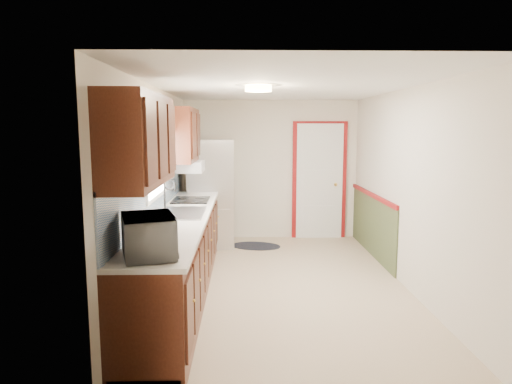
{
  "coord_description": "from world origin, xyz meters",
  "views": [
    {
      "loc": [
        -0.46,
        -5.41,
        1.92
      ],
      "look_at": [
        -0.32,
        0.09,
        1.15
      ],
      "focal_mm": 32.0,
      "sensor_mm": 36.0,
      "label": 1
    }
  ],
  "objects": [
    {
      "name": "ceiling_fixture",
      "position": [
        -0.3,
        -0.2,
        2.36
      ],
      "size": [
        0.3,
        0.3,
        0.06
      ],
      "primitive_type": "cylinder",
      "color": "#FFD88C",
      "rests_on": "room_shell"
    },
    {
      "name": "rug",
      "position": [
        -0.27,
        1.87,
        0.01
      ],
      "size": [
        0.91,
        0.7,
        0.01
      ],
      "primitive_type": "ellipsoid",
      "rotation": [
        0.0,
        0.0,
        -0.24
      ],
      "color": "black",
      "rests_on": "ground"
    },
    {
      "name": "room_shell",
      "position": [
        0.0,
        0.0,
        1.2
      ],
      "size": [
        3.2,
        5.2,
        2.52
      ],
      "color": "tan",
      "rests_on": "ground"
    },
    {
      "name": "refrigerator",
      "position": [
        -1.02,
        1.95,
        0.87
      ],
      "size": [
        0.8,
        0.77,
        1.74
      ],
      "rotation": [
        0.0,
        0.0,
        0.11
      ],
      "color": "#B7B7BC",
      "rests_on": "ground"
    },
    {
      "name": "kitchen_run",
      "position": [
        -1.24,
        -0.29,
        0.81
      ],
      "size": [
        0.63,
        4.0,
        2.2
      ],
      "color": "#3A170D",
      "rests_on": "ground"
    },
    {
      "name": "back_wall_trim",
      "position": [
        0.99,
        2.21,
        0.89
      ],
      "size": [
        1.12,
        2.3,
        2.08
      ],
      "color": "maroon",
      "rests_on": "ground"
    },
    {
      "name": "microwave",
      "position": [
        -1.2,
        -1.95,
        1.13
      ],
      "size": [
        0.47,
        0.64,
        0.38
      ],
      "primitive_type": "imported",
      "rotation": [
        0.0,
        0.0,
        1.88
      ],
      "color": "white",
      "rests_on": "kitchen_run"
    },
    {
      "name": "cooktop",
      "position": [
        -1.19,
        0.75,
        0.95
      ],
      "size": [
        0.48,
        0.58,
        0.02
      ],
      "primitive_type": "cube",
      "color": "black",
      "rests_on": "kitchen_run"
    }
  ]
}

